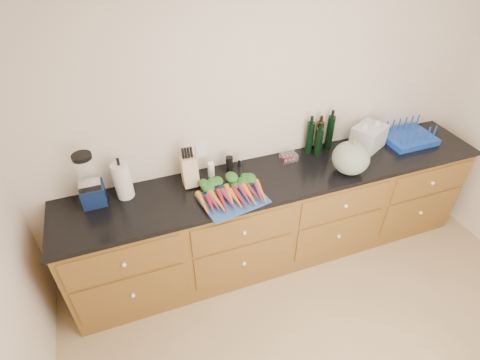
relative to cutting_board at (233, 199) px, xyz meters
name	(u,v)px	position (x,y,z in m)	size (l,w,h in m)	color
wall_back	(268,117)	(0.49, 0.48, 0.35)	(4.10, 0.05, 2.60)	beige
cabinets	(278,218)	(0.49, 0.16, -0.50)	(3.60, 0.64, 0.90)	brown
countertop	(282,176)	(0.49, 0.16, -0.03)	(3.64, 0.62, 0.04)	black
cutting_board	(233,199)	(0.00, 0.00, 0.00)	(0.47, 0.36, 0.01)	#244C91
carrots	(231,192)	(0.00, 0.04, 0.03)	(0.50, 0.34, 0.07)	orange
squash	(351,158)	(1.02, 0.01, 0.13)	(0.30, 0.30, 0.27)	slate
blender_appliance	(90,183)	(-0.98, 0.32, 0.18)	(0.17, 0.17, 0.43)	#0E1B42
paper_towel	(123,181)	(-0.75, 0.32, 0.14)	(0.13, 0.13, 0.29)	silver
knife_block	(190,171)	(-0.25, 0.30, 0.11)	(0.12, 0.12, 0.24)	tan
grinder_salt	(211,169)	(-0.07, 0.34, 0.06)	(0.05, 0.05, 0.12)	white
grinder_pepper	(229,165)	(0.09, 0.34, 0.07)	(0.06, 0.06, 0.15)	black
canister_chrome	(241,164)	(0.19, 0.34, 0.05)	(0.05, 0.05, 0.11)	silver
tomato_box	(289,157)	(0.63, 0.33, 0.02)	(0.13, 0.11, 0.06)	white
bottles	(319,137)	(0.93, 0.37, 0.14)	(0.26, 0.14, 0.32)	black
grocery_bag	(368,137)	(1.39, 0.28, 0.10)	(0.28, 0.23, 0.21)	silver
dish_rack	(408,136)	(1.81, 0.24, 0.04)	(0.44, 0.36, 0.18)	#133CA9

